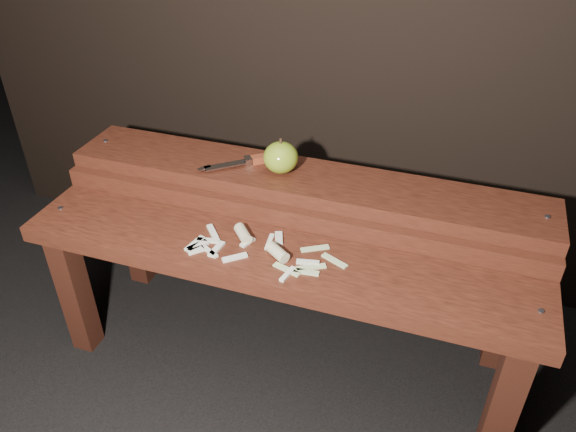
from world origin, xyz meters
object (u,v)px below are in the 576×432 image
(bench_rear_tier, at_px, (301,205))
(knife, at_px, (258,159))
(bench_front_tier, at_px, (271,280))
(apple, at_px, (281,157))

(bench_rear_tier, bearing_deg, knife, 168.14)
(bench_front_tier, bearing_deg, apple, 103.62)
(bench_front_tier, distance_m, bench_rear_tier, 0.23)
(apple, xyz_separation_m, knife, (-0.07, 0.02, -0.03))
(apple, bearing_deg, bench_rear_tier, -4.41)
(knife, bearing_deg, bench_front_tier, -63.58)
(bench_rear_tier, relative_size, knife, 6.32)
(bench_front_tier, xyz_separation_m, bench_rear_tier, (0.00, 0.23, 0.06))
(bench_rear_tier, xyz_separation_m, knife, (-0.13, 0.03, 0.10))
(bench_front_tier, xyz_separation_m, apple, (-0.06, 0.23, 0.19))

